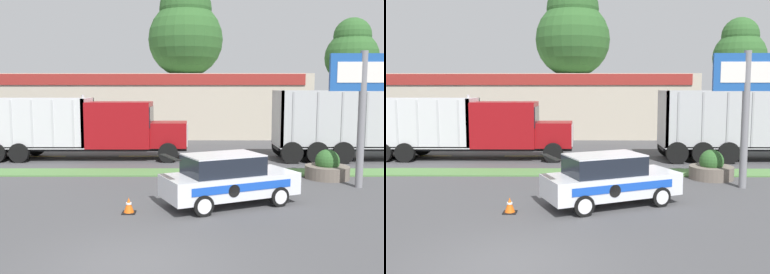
% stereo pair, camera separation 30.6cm
% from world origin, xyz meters
% --- Properties ---
extents(ground_plane, '(600.00, 600.00, 0.00)m').
position_xyz_m(ground_plane, '(0.00, 0.00, 0.00)').
color(ground_plane, '#474749').
extents(grass_verge, '(120.00, 1.67, 0.06)m').
position_xyz_m(grass_verge, '(0.00, 10.14, 0.03)').
color(grass_verge, '#517F42').
rests_on(grass_verge, ground_plane).
extents(centre_line_3, '(2.40, 0.14, 0.01)m').
position_xyz_m(centre_line_3, '(-7.03, 14.97, 0.00)').
color(centre_line_3, yellow).
rests_on(centre_line_3, ground_plane).
extents(centre_line_4, '(2.40, 0.14, 0.01)m').
position_xyz_m(centre_line_4, '(-1.63, 14.97, 0.00)').
color(centre_line_4, yellow).
rests_on(centre_line_4, ground_plane).
extents(centre_line_5, '(2.40, 0.14, 0.01)m').
position_xyz_m(centre_line_5, '(3.77, 14.97, 0.00)').
color(centre_line_5, yellow).
rests_on(centre_line_5, ground_plane).
extents(centre_line_6, '(2.40, 0.14, 0.01)m').
position_xyz_m(centre_line_6, '(9.17, 14.97, 0.00)').
color(centre_line_6, yellow).
rests_on(centre_line_6, ground_plane).
extents(dump_truck_trail, '(11.64, 2.68, 3.48)m').
position_xyz_m(dump_truck_trail, '(-3.74, 14.08, 1.61)').
color(dump_truck_trail, black).
rests_on(dump_truck_trail, ground_plane).
extents(rally_car, '(4.71, 3.36, 1.72)m').
position_xyz_m(rally_car, '(2.47, 4.82, 0.87)').
color(rally_car, silver).
rests_on(rally_car, ground_plane).
extents(store_sign_post, '(2.54, 0.28, 5.20)m').
position_xyz_m(store_sign_post, '(7.73, 7.32, 3.67)').
color(store_sign_post, gray).
rests_on(store_sign_post, ground_plane).
extents(stone_planter, '(1.84, 1.84, 1.24)m').
position_xyz_m(stone_planter, '(7.03, 9.01, 0.44)').
color(stone_planter, '#6B6056').
rests_on(stone_planter, ground_plane).
extents(traffic_cone, '(0.41, 0.41, 0.49)m').
position_xyz_m(traffic_cone, '(-0.64, 3.89, 0.24)').
color(traffic_cone, black).
rests_on(traffic_cone, ground_plane).
extents(store_building_backdrop, '(27.60, 12.10, 4.90)m').
position_xyz_m(store_building_backdrop, '(-3.59, 28.41, 2.46)').
color(store_building_backdrop, '#BCB29E').
rests_on(store_building_backdrop, ground_plane).
extents(tree_behind_centre, '(4.23, 4.23, 9.47)m').
position_xyz_m(tree_behind_centre, '(14.24, 26.25, 6.66)').
color(tree_behind_centre, brown).
rests_on(tree_behind_centre, ground_plane).
extents(tree_behind_right, '(5.96, 5.96, 12.16)m').
position_xyz_m(tree_behind_right, '(0.78, 25.94, 8.26)').
color(tree_behind_right, brown).
rests_on(tree_behind_right, ground_plane).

